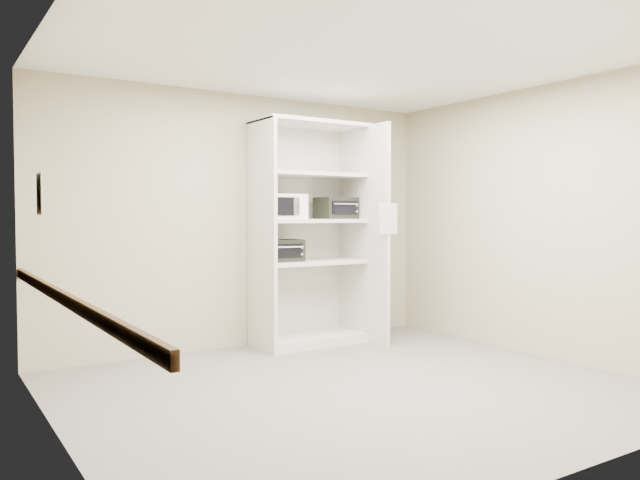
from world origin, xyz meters
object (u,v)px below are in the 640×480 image
shelving_unit (313,241)px  microwave (282,207)px  toaster_oven_upper (336,208)px  toaster_oven_lower (281,250)px

shelving_unit → microwave: (-0.39, -0.00, 0.37)m
microwave → toaster_oven_upper: (0.70, 0.02, -0.01)m
shelving_unit → toaster_oven_lower: 0.40m
microwave → toaster_oven_lower: microwave is taller
shelving_unit → microwave: 0.54m
shelving_unit → toaster_oven_lower: bearing=177.3°
microwave → toaster_oven_upper: bearing=3.6°
microwave → toaster_oven_lower: (-0.00, 0.02, -0.47)m
shelving_unit → toaster_oven_upper: (0.31, 0.01, 0.36)m
toaster_oven_lower → microwave: bearing=-74.9°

